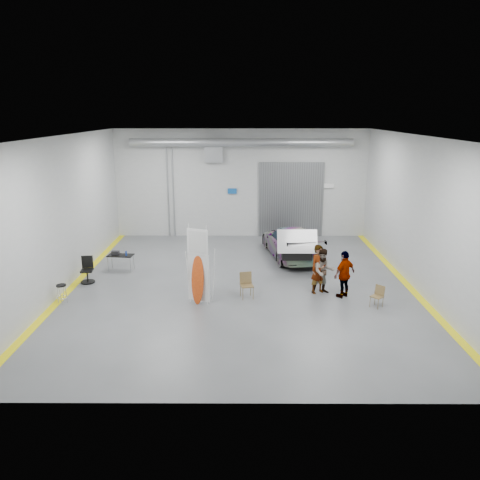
{
  "coord_description": "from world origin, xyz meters",
  "views": [
    {
      "loc": [
        0.05,
        -17.94,
        6.88
      ],
      "look_at": [
        -0.04,
        1.61,
        1.5
      ],
      "focal_mm": 35.0,
      "sensor_mm": 36.0,
      "label": 1
    }
  ],
  "objects_px": {
    "sedan_car": "(291,242)",
    "shop_stool": "(62,294)",
    "person_b": "(323,271)",
    "work_table": "(119,255)",
    "folding_chair_far": "(376,301)",
    "person_a": "(319,269)",
    "office_chair": "(88,271)",
    "surfboard_display": "(200,273)",
    "person_c": "(344,274)",
    "folding_chair_near": "(247,290)"
  },
  "relations": [
    {
      "from": "surfboard_display",
      "to": "person_b",
      "type": "bearing_deg",
      "value": 34.56
    },
    {
      "from": "person_b",
      "to": "work_table",
      "type": "distance_m",
      "value": 9.07
    },
    {
      "from": "person_b",
      "to": "work_table",
      "type": "xyz_separation_m",
      "value": [
        -8.65,
        2.72,
        -0.2
      ]
    },
    {
      "from": "sedan_car",
      "to": "shop_stool",
      "type": "relative_size",
      "value": 7.03
    },
    {
      "from": "work_table",
      "to": "office_chair",
      "type": "bearing_deg",
      "value": -120.79
    },
    {
      "from": "person_a",
      "to": "work_table",
      "type": "bearing_deg",
      "value": 133.12
    },
    {
      "from": "folding_chair_near",
      "to": "folding_chair_far",
      "type": "xyz_separation_m",
      "value": [
        4.71,
        -0.85,
        -0.06
      ]
    },
    {
      "from": "work_table",
      "to": "shop_stool",
      "type": "bearing_deg",
      "value": -107.21
    },
    {
      "from": "surfboard_display",
      "to": "shop_stool",
      "type": "relative_size",
      "value": 4.11
    },
    {
      "from": "person_a",
      "to": "folding_chair_far",
      "type": "relative_size",
      "value": 2.42
    },
    {
      "from": "sedan_car",
      "to": "folding_chair_far",
      "type": "relative_size",
      "value": 6.43
    },
    {
      "from": "person_c",
      "to": "office_chair",
      "type": "height_order",
      "value": "person_c"
    },
    {
      "from": "surfboard_display",
      "to": "work_table",
      "type": "xyz_separation_m",
      "value": [
        -3.97,
        3.82,
        -0.52
      ]
    },
    {
      "from": "shop_stool",
      "to": "folding_chair_far",
      "type": "bearing_deg",
      "value": -1.46
    },
    {
      "from": "sedan_car",
      "to": "office_chair",
      "type": "bearing_deg",
      "value": 12.75
    },
    {
      "from": "folding_chair_far",
      "to": "work_table",
      "type": "height_order",
      "value": "work_table"
    },
    {
      "from": "sedan_car",
      "to": "surfboard_display",
      "type": "relative_size",
      "value": 1.71
    },
    {
      "from": "sedan_car",
      "to": "person_b",
      "type": "xyz_separation_m",
      "value": [
        0.75,
        -4.76,
        0.16
      ]
    },
    {
      "from": "surfboard_display",
      "to": "folding_chair_near",
      "type": "height_order",
      "value": "surfboard_display"
    },
    {
      "from": "surfboard_display",
      "to": "folding_chair_far",
      "type": "distance_m",
      "value": 6.49
    },
    {
      "from": "folding_chair_far",
      "to": "folding_chair_near",
      "type": "bearing_deg",
      "value": -143.64
    },
    {
      "from": "folding_chair_near",
      "to": "shop_stool",
      "type": "height_order",
      "value": "folding_chair_near"
    },
    {
      "from": "person_c",
      "to": "shop_stool",
      "type": "distance_m",
      "value": 10.59
    },
    {
      "from": "office_chair",
      "to": "folding_chair_far",
      "type": "bearing_deg",
      "value": -19.89
    },
    {
      "from": "folding_chair_far",
      "to": "work_table",
      "type": "bearing_deg",
      "value": -154.88
    },
    {
      "from": "sedan_car",
      "to": "surfboard_display",
      "type": "height_order",
      "value": "surfboard_display"
    },
    {
      "from": "sedan_car",
      "to": "person_c",
      "type": "xyz_separation_m",
      "value": [
        1.48,
        -5.17,
        0.18
      ]
    },
    {
      "from": "folding_chair_near",
      "to": "folding_chair_far",
      "type": "bearing_deg",
      "value": -22.98
    },
    {
      "from": "person_c",
      "to": "work_table",
      "type": "relative_size",
      "value": 1.58
    },
    {
      "from": "person_c",
      "to": "work_table",
      "type": "height_order",
      "value": "person_c"
    },
    {
      "from": "surfboard_display",
      "to": "person_a",
      "type": "bearing_deg",
      "value": 35.65
    },
    {
      "from": "sedan_car",
      "to": "office_chair",
      "type": "xyz_separation_m",
      "value": [
        -8.83,
        -3.61,
        -0.27
      ]
    },
    {
      "from": "sedan_car",
      "to": "shop_stool",
      "type": "height_order",
      "value": "sedan_car"
    },
    {
      "from": "folding_chair_far",
      "to": "shop_stool",
      "type": "bearing_deg",
      "value": -134.81
    },
    {
      "from": "person_a",
      "to": "person_c",
      "type": "xyz_separation_m",
      "value": [
        0.91,
        -0.46,
        -0.05
      ]
    },
    {
      "from": "sedan_car",
      "to": "work_table",
      "type": "relative_size",
      "value": 4.4
    },
    {
      "from": "person_a",
      "to": "office_chair",
      "type": "distance_m",
      "value": 9.48
    },
    {
      "from": "person_b",
      "to": "person_a",
      "type": "bearing_deg",
      "value": 161.68
    },
    {
      "from": "person_a",
      "to": "folding_chair_near",
      "type": "height_order",
      "value": "person_a"
    },
    {
      "from": "person_c",
      "to": "surfboard_display",
      "type": "height_order",
      "value": "surfboard_display"
    },
    {
      "from": "folding_chair_near",
      "to": "shop_stool",
      "type": "relative_size",
      "value": 1.33
    },
    {
      "from": "sedan_car",
      "to": "folding_chair_far",
      "type": "distance_m",
      "value": 6.64
    },
    {
      "from": "sedan_car",
      "to": "person_a",
      "type": "height_order",
      "value": "person_a"
    },
    {
      "from": "sedan_car",
      "to": "office_chair",
      "type": "distance_m",
      "value": 9.54
    },
    {
      "from": "person_b",
      "to": "office_chair",
      "type": "distance_m",
      "value": 9.66
    },
    {
      "from": "folding_chair_far",
      "to": "work_table",
      "type": "distance_m",
      "value": 11.17
    },
    {
      "from": "folding_chair_near",
      "to": "office_chair",
      "type": "xyz_separation_m",
      "value": [
        -6.6,
        1.67,
        0.17
      ]
    },
    {
      "from": "person_a",
      "to": "folding_chair_far",
      "type": "height_order",
      "value": "person_a"
    },
    {
      "from": "folding_chair_near",
      "to": "work_table",
      "type": "xyz_separation_m",
      "value": [
        -5.67,
        3.24,
        0.4
      ]
    },
    {
      "from": "sedan_car",
      "to": "folding_chair_near",
      "type": "xyz_separation_m",
      "value": [
        -2.23,
        -5.28,
        -0.44
      ]
    }
  ]
}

